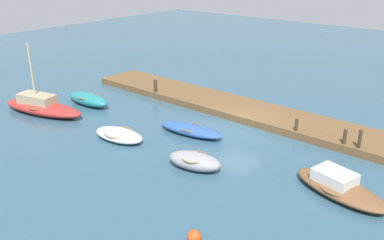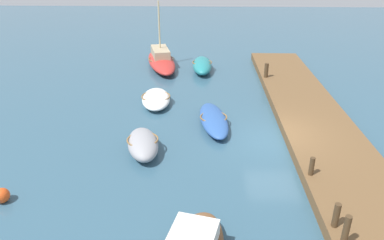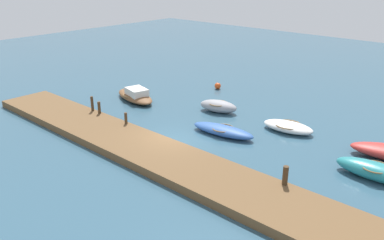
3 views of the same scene
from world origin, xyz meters
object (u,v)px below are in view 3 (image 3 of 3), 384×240
object	(u,v)px
motorboat_brown	(135,95)
mooring_post_east	(285,175)
rowboat_blue	(223,130)
marker_buoy	(218,86)
dinghy_grey	(218,106)
mooring_post_mid_west	(99,108)
rowboat_white	(288,127)
rowboat_teal	(375,171)
mooring_post_mid_east	(126,118)
mooring_post_west	(92,104)

from	to	relation	value
motorboat_brown	mooring_post_east	size ratio (longest dim) A/B	5.17
rowboat_blue	marker_buoy	xyz separation A→B (m)	(-6.39, 7.48, -0.03)
dinghy_grey	marker_buoy	distance (m)	5.66
dinghy_grey	marker_buoy	bearing A→B (deg)	115.71
mooring_post_mid_west	dinghy_grey	bearing A→B (deg)	53.03
dinghy_grey	motorboat_brown	bearing A→B (deg)	-174.12
dinghy_grey	mooring_post_mid_west	size ratio (longest dim) A/B	3.66
mooring_post_mid_west	mooring_post_east	distance (m)	14.06
rowboat_blue	rowboat_white	xyz separation A→B (m)	(2.67, 3.21, 0.01)
rowboat_teal	mooring_post_east	bearing A→B (deg)	-123.76
mooring_post_east	marker_buoy	xyz separation A→B (m)	(-12.67, 10.98, -0.64)
mooring_post_mid_west	rowboat_blue	bearing A→B (deg)	24.17
rowboat_white	mooring_post_mid_east	bearing A→B (deg)	-145.30
mooring_post_mid_west	mooring_post_east	bearing A→B (deg)	0.00
mooring_post_east	mooring_post_mid_west	bearing A→B (deg)	180.00
rowboat_white	mooring_post_west	size ratio (longest dim) A/B	3.31
rowboat_white	mooring_post_west	world-z (taller)	mooring_post_west
rowboat_teal	dinghy_grey	size ratio (longest dim) A/B	1.29
rowboat_white	marker_buoy	bearing A→B (deg)	148.31
motorboat_brown	rowboat_blue	bearing A→B (deg)	8.51
motorboat_brown	mooring_post_mid_east	bearing A→B (deg)	-32.03
rowboat_blue	rowboat_teal	bearing A→B (deg)	-3.62
mooring_post_mid_west	marker_buoy	bearing A→B (deg)	82.80
motorboat_brown	mooring_post_west	bearing A→B (deg)	-67.65
rowboat_blue	mooring_post_east	xyz separation A→B (m)	(6.28, -3.49, 0.61)
rowboat_blue	mooring_post_mid_west	world-z (taller)	mooring_post_mid_west
rowboat_blue	mooring_post_mid_west	distance (m)	8.54
mooring_post_mid_west	mooring_post_mid_east	size ratio (longest dim) A/B	1.13
rowboat_blue	rowboat_white	world-z (taller)	rowboat_white
rowboat_teal	marker_buoy	distance (m)	16.73
rowboat_teal	mooring_post_mid_west	world-z (taller)	mooring_post_mid_west
rowboat_blue	mooring_post_mid_east	xyz separation A→B (m)	(-4.99, -3.49, 0.52)
dinghy_grey	mooring_post_mid_west	distance (m)	8.25
rowboat_blue	motorboat_brown	size ratio (longest dim) A/B	0.90
motorboat_brown	mooring_post_mid_east	world-z (taller)	mooring_post_mid_east
marker_buoy	rowboat_blue	bearing A→B (deg)	-49.51
mooring_post_west	mooring_post_east	bearing A→B (deg)	0.00
motorboat_brown	mooring_post_east	bearing A→B (deg)	-1.84
mooring_post_west	mooring_post_mid_east	distance (m)	3.57
motorboat_brown	dinghy_grey	bearing A→B (deg)	33.12
mooring_post_mid_east	motorboat_brown	bearing A→B (deg)	134.11
mooring_post_mid_east	dinghy_grey	bearing A→B (deg)	71.76
motorboat_brown	mooring_post_west	world-z (taller)	mooring_post_west
mooring_post_west	rowboat_white	bearing A→B (deg)	30.80
rowboat_teal	mooring_post_mid_west	size ratio (longest dim) A/B	4.73
marker_buoy	motorboat_brown	bearing A→B (deg)	-113.06
motorboat_brown	mooring_post_west	xyz separation A→B (m)	(0.65, -4.35, 0.57)
marker_buoy	dinghy_grey	bearing A→B (deg)	-50.90
motorboat_brown	mooring_post_mid_east	distance (m)	6.08
dinghy_grey	mooring_post_mid_east	size ratio (longest dim) A/B	4.14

